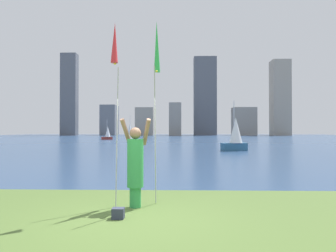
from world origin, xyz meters
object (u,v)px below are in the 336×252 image
object	(u,v)px
kite_flag_left	(115,50)
sailboat_3	(130,132)
sailboat_4	(108,133)
kite_flag_right	(157,52)
person	(135,163)
sailboat_2	(235,135)
bag	(118,213)

from	to	relation	value
kite_flag_left	sailboat_3	bearing A→B (deg)	98.14
kite_flag_left	sailboat_4	world-z (taller)	kite_flag_left
sailboat_4	sailboat_3	bearing A→B (deg)	-61.41
kite_flag_right	sailboat_3	distance (m)	39.14
person	sailboat_2	xyz separation A→B (m)	(5.98, 19.32, 0.35)
person	kite_flag_left	bearing A→B (deg)	-148.84
kite_flag_right	sailboat_4	world-z (taller)	kite_flag_right
kite_flag_left	kite_flag_right	bearing A→B (deg)	43.78
sailboat_3	sailboat_2	bearing A→B (deg)	-58.78
person	sailboat_4	distance (m)	51.19
bag	kite_flag_right	bearing A→B (deg)	67.43
kite_flag_right	sailboat_4	distance (m)	50.70
person	kite_flag_right	bearing A→B (deg)	67.16
bag	sailboat_3	distance (m)	40.57
sailboat_4	kite_flag_right	bearing A→B (deg)	-75.95
kite_flag_left	sailboat_4	distance (m)	51.31
sailboat_2	sailboat_3	size ratio (longest dim) A/B	1.03
person	sailboat_3	world-z (taller)	sailboat_3
person	sailboat_4	xyz separation A→B (m)	(-11.85, 49.80, 0.16)
bag	sailboat_4	distance (m)	52.05
kite_flag_left	sailboat_2	world-z (taller)	sailboat_2
sailboat_2	sailboat_4	bearing A→B (deg)	120.32
person	sailboat_4	size ratio (longest dim) A/B	0.54
kite_flag_left	person	bearing A→B (deg)	20.91
bag	sailboat_2	xyz separation A→B (m)	(6.20, 20.24, 1.24)
person	kite_flag_right	size ratio (longest dim) A/B	0.45
sailboat_2	sailboat_4	world-z (taller)	sailboat_2
person	sailboat_2	bearing A→B (deg)	83.07
person	sailboat_3	bearing A→B (deg)	109.06
person	kite_flag_right	distance (m)	2.87
sailboat_2	sailboat_3	xyz separation A→B (m)	(-12.05, 19.89, 0.06)
sailboat_3	sailboat_4	xyz separation A→B (m)	(-5.77, 10.59, -0.25)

